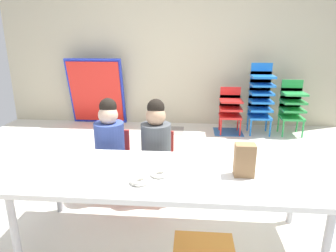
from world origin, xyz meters
name	(u,v)px	position (x,y,z in m)	size (l,w,h in m)	color
ground_plane	(156,187)	(0.00, 0.00, -0.01)	(5.49, 4.56, 0.02)	silver
back_wall	(172,44)	(0.00, 2.28, 1.30)	(5.49, 0.10, 2.60)	beige
craft_table	(168,178)	(0.19, -0.81, 0.51)	(2.06, 0.74, 0.55)	white
seated_child_near_camera	(110,139)	(-0.37, -0.21, 0.55)	(0.32, 0.31, 0.92)	red
seated_child_middle_seat	(156,141)	(0.04, -0.21, 0.55)	(0.32, 0.31, 0.92)	red
kid_chair_red_stack	(230,107)	(0.91, 1.80, 0.40)	(0.32, 0.30, 0.68)	red
kid_chair_blue_stack	(261,95)	(1.34, 1.80, 0.58)	(0.32, 0.30, 1.04)	blue
kid_chair_green_stack	(292,104)	(1.81, 1.80, 0.46)	(0.32, 0.30, 0.80)	green
folded_activity_table	(96,92)	(-1.22, 2.08, 0.54)	(0.90, 0.29, 1.09)	#1E33BF
paper_bag_brown	(244,160)	(0.69, -0.81, 0.66)	(0.13, 0.09, 0.22)	#9E754C
paper_plate_near_edge	(140,184)	(0.03, -0.99, 0.55)	(0.18, 0.18, 0.01)	white
donut_powdered_on_plate	(139,181)	(0.03, -0.99, 0.57)	(0.12, 0.12, 0.03)	white
donut_powdered_loose	(159,174)	(0.14, -0.86, 0.56)	(0.12, 0.12, 0.03)	white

